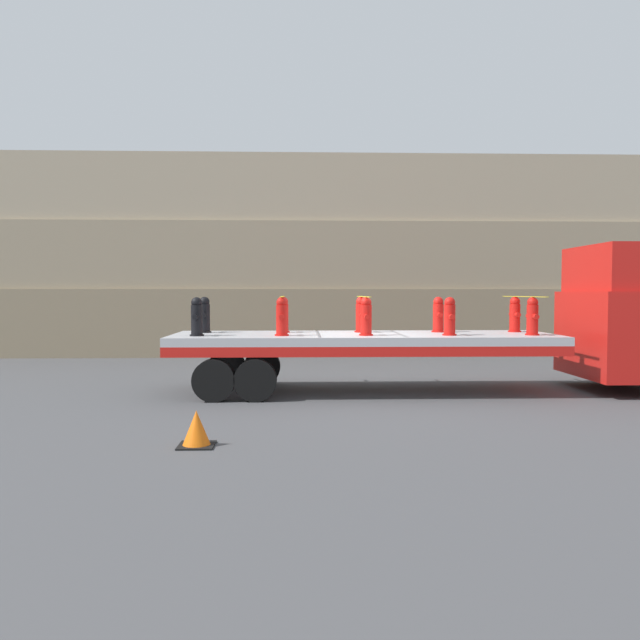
# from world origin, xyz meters

# --- Properties ---
(ground_plane) EXTENTS (120.00, 120.00, 0.00)m
(ground_plane) POSITION_xyz_m (0.00, 0.00, 0.00)
(ground_plane) COLOR #474749
(rock_cliff) EXTENTS (60.00, 3.30, 6.76)m
(rock_cliff) POSITION_xyz_m (0.00, 8.78, 3.38)
(rock_cliff) COLOR #84755B
(rock_cliff) RESTS_ON ground_plane
(truck_cab) EXTENTS (2.28, 2.72, 3.15)m
(truck_cab) POSITION_xyz_m (5.86, 0.00, 1.56)
(truck_cab) COLOR red
(truck_cab) RESTS_ON ground_plane
(flatbed_trailer) EXTENTS (8.13, 2.52, 1.25)m
(flatbed_trailer) POSITION_xyz_m (-0.49, 0.00, 1.01)
(flatbed_trailer) COLOR #B2B2B7
(flatbed_trailer) RESTS_ON ground_plane
(fire_hydrant_black_near_0) EXTENTS (0.29, 0.50, 0.79)m
(fire_hydrant_black_near_0) POSITION_xyz_m (-3.47, -0.53, 1.63)
(fire_hydrant_black_near_0) COLOR black
(fire_hydrant_black_near_0) RESTS_ON flatbed_trailer
(fire_hydrant_black_far_0) EXTENTS (0.29, 0.50, 0.79)m
(fire_hydrant_black_far_0) POSITION_xyz_m (-3.47, 0.53, 1.63)
(fire_hydrant_black_far_0) COLOR black
(fire_hydrant_black_far_0) RESTS_ON flatbed_trailer
(fire_hydrant_red_near_1) EXTENTS (0.29, 0.50, 0.79)m
(fire_hydrant_red_near_1) POSITION_xyz_m (-1.73, -0.53, 1.63)
(fire_hydrant_red_near_1) COLOR red
(fire_hydrant_red_near_1) RESTS_ON flatbed_trailer
(fire_hydrant_red_far_1) EXTENTS (0.29, 0.50, 0.79)m
(fire_hydrant_red_far_1) POSITION_xyz_m (-1.73, 0.53, 1.63)
(fire_hydrant_red_far_1) COLOR red
(fire_hydrant_red_far_1) RESTS_ON flatbed_trailer
(fire_hydrant_red_near_2) EXTENTS (0.29, 0.50, 0.79)m
(fire_hydrant_red_near_2) POSITION_xyz_m (0.00, -0.53, 1.63)
(fire_hydrant_red_near_2) COLOR red
(fire_hydrant_red_near_2) RESTS_ON flatbed_trailer
(fire_hydrant_red_far_2) EXTENTS (0.29, 0.50, 0.79)m
(fire_hydrant_red_far_2) POSITION_xyz_m (0.00, 0.53, 1.63)
(fire_hydrant_red_far_2) COLOR red
(fire_hydrant_red_far_2) RESTS_ON flatbed_trailer
(fire_hydrant_red_near_3) EXTENTS (0.29, 0.50, 0.79)m
(fire_hydrant_red_near_3) POSITION_xyz_m (1.73, -0.53, 1.63)
(fire_hydrant_red_near_3) COLOR red
(fire_hydrant_red_near_3) RESTS_ON flatbed_trailer
(fire_hydrant_red_far_3) EXTENTS (0.29, 0.50, 0.79)m
(fire_hydrant_red_far_3) POSITION_xyz_m (1.73, 0.53, 1.63)
(fire_hydrant_red_far_3) COLOR red
(fire_hydrant_red_far_3) RESTS_ON flatbed_trailer
(fire_hydrant_red_near_4) EXTENTS (0.29, 0.50, 0.79)m
(fire_hydrant_red_near_4) POSITION_xyz_m (3.47, -0.53, 1.63)
(fire_hydrant_red_near_4) COLOR red
(fire_hydrant_red_near_4) RESTS_ON flatbed_trailer
(fire_hydrant_red_far_4) EXTENTS (0.29, 0.50, 0.79)m
(fire_hydrant_red_far_4) POSITION_xyz_m (3.47, 0.53, 1.63)
(fire_hydrant_red_far_4) COLOR red
(fire_hydrant_red_far_4) RESTS_ON flatbed_trailer
(cargo_strap_rear) EXTENTS (0.05, 2.61, 0.01)m
(cargo_strap_rear) POSITION_xyz_m (-1.73, 0.00, 2.05)
(cargo_strap_rear) COLOR yellow
(cargo_strap_rear) RESTS_ON fire_hydrant_red_near_1
(cargo_strap_middle) EXTENTS (0.05, 2.61, 0.01)m
(cargo_strap_middle) POSITION_xyz_m (0.00, 0.00, 2.05)
(cargo_strap_middle) COLOR yellow
(cargo_strap_middle) RESTS_ON fire_hydrant_red_near_2
(cargo_strap_front) EXTENTS (0.05, 2.61, 0.01)m
(cargo_strap_front) POSITION_xyz_m (3.47, 0.00, 2.05)
(cargo_strap_front) COLOR yellow
(cargo_strap_front) RESTS_ON fire_hydrant_red_near_4
(traffic_cone) EXTENTS (0.50, 0.50, 0.50)m
(traffic_cone) POSITION_xyz_m (-2.80, -4.67, 0.24)
(traffic_cone) COLOR black
(traffic_cone) RESTS_ON ground_plane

